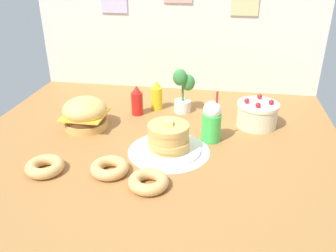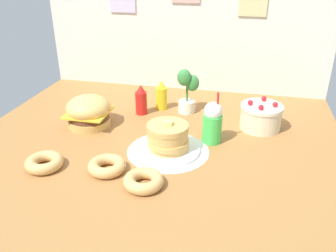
% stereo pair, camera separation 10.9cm
% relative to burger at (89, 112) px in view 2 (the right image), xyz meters
% --- Properties ---
extents(ground_plane, '(2.26, 2.04, 0.02)m').
position_rel_burger_xyz_m(ground_plane, '(0.48, -0.17, -0.11)').
color(ground_plane, '#9E6B38').
extents(back_wall, '(2.26, 0.04, 1.09)m').
position_rel_burger_xyz_m(back_wall, '(0.48, 0.84, 0.45)').
color(back_wall, silver).
rests_on(back_wall, ground_plane).
extents(doily_mat, '(0.47, 0.47, 0.00)m').
position_rel_burger_xyz_m(doily_mat, '(0.58, -0.22, -0.10)').
color(doily_mat, white).
rests_on(doily_mat, ground_plane).
extents(burger, '(0.28, 0.28, 0.20)m').
position_rel_burger_xyz_m(burger, '(0.00, 0.00, 0.00)').
color(burger, '#DBA859').
rests_on(burger, ground_plane).
extents(pancake_stack, '(0.36, 0.36, 0.19)m').
position_rel_burger_xyz_m(pancake_stack, '(0.58, -0.22, -0.02)').
color(pancake_stack, white).
rests_on(pancake_stack, doily_mat).
extents(layer_cake, '(0.27, 0.27, 0.19)m').
position_rel_burger_xyz_m(layer_cake, '(1.10, 0.20, -0.01)').
color(layer_cake, beige).
rests_on(layer_cake, ground_plane).
extents(ketchup_bottle, '(0.08, 0.08, 0.21)m').
position_rel_burger_xyz_m(ketchup_bottle, '(0.28, 0.26, 0.00)').
color(ketchup_bottle, red).
rests_on(ketchup_bottle, ground_plane).
extents(mustard_bottle, '(0.08, 0.08, 0.21)m').
position_rel_burger_xyz_m(mustard_bottle, '(0.40, 0.37, 0.00)').
color(mustard_bottle, yellow).
rests_on(mustard_bottle, ground_plane).
extents(cream_soda_cup, '(0.12, 0.12, 0.32)m').
position_rel_burger_xyz_m(cream_soda_cup, '(0.81, -0.05, 0.03)').
color(cream_soda_cup, green).
rests_on(cream_soda_cup, ground_plane).
extents(donut_pink_glaze, '(0.20, 0.20, 0.06)m').
position_rel_burger_xyz_m(donut_pink_glaze, '(-0.02, -0.53, -0.07)').
color(donut_pink_glaze, tan).
rests_on(donut_pink_glaze, ground_plane).
extents(donut_chocolate, '(0.20, 0.20, 0.06)m').
position_rel_burger_xyz_m(donut_chocolate, '(0.32, -0.49, -0.07)').
color(donut_chocolate, tan).
rests_on(donut_chocolate, ground_plane).
extents(donut_vanilla, '(0.20, 0.20, 0.06)m').
position_rel_burger_xyz_m(donut_vanilla, '(0.54, -0.58, -0.07)').
color(donut_vanilla, tan).
rests_on(donut_vanilla, ground_plane).
extents(potted_plant, '(0.16, 0.12, 0.33)m').
position_rel_burger_xyz_m(potted_plant, '(0.59, 0.35, 0.08)').
color(potted_plant, white).
rests_on(potted_plant, ground_plane).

